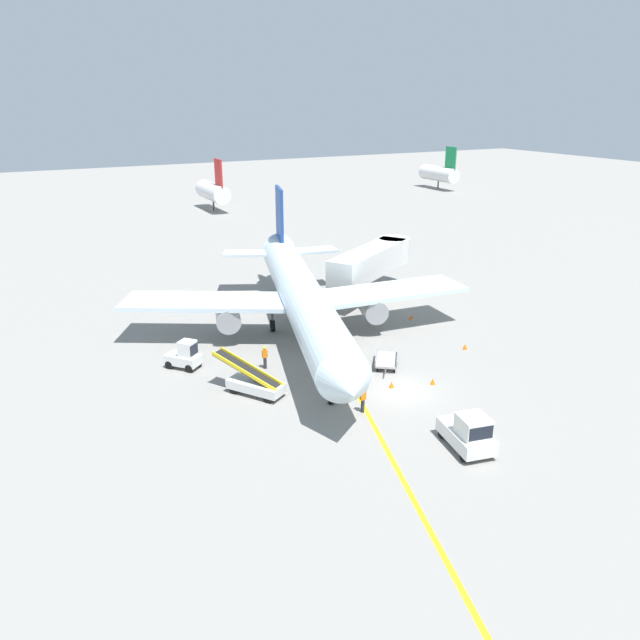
# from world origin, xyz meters

# --- Properties ---
(ground_plane) EXTENTS (300.00, 300.00, 0.00)m
(ground_plane) POSITION_xyz_m (0.00, 0.00, 0.00)
(ground_plane) COLOR gray
(taxi_line_yellow) EXTENTS (23.93, 76.52, 0.01)m
(taxi_line_yellow) POSITION_xyz_m (-1.61, 5.00, 0.00)
(taxi_line_yellow) COLOR yellow
(taxi_line_yellow) RESTS_ON ground
(airliner) EXTENTS (27.73, 34.57, 10.10)m
(airliner) POSITION_xyz_m (-1.45, 12.10, 3.42)
(airliner) COLOR silver
(airliner) RESTS_ON ground
(jet_bridge) EXTENTS (12.20, 8.92, 4.85)m
(jet_bridge) POSITION_xyz_m (9.67, 18.66, 3.54)
(jet_bridge) COLOR silver
(jet_bridge) RESTS_ON ground
(pushback_tug) EXTENTS (2.56, 3.90, 2.20)m
(pushback_tug) POSITION_xyz_m (-0.92, -7.59, 0.99)
(pushback_tug) COLOR silver
(pushback_tug) RESTS_ON ground
(baggage_tug_near_wing) EXTENTS (2.54, 2.67, 2.10)m
(baggage_tug_near_wing) POSITION_xyz_m (-11.62, 10.24, 0.93)
(baggage_tug_near_wing) COLOR silver
(baggage_tug_near_wing) RESTS_ON ground
(belt_loader_forward_hold) EXTENTS (3.80, 4.86, 2.59)m
(belt_loader_forward_hold) POSITION_xyz_m (-8.78, 4.12, 0.78)
(belt_loader_forward_hold) COLOR silver
(belt_loader_forward_hold) RESTS_ON ground
(baggage_cart_loaded) EXTENTS (2.91, 3.51, 0.94)m
(baggage_cart_loaded) POSITION_xyz_m (1.35, 3.88, 0.47)
(baggage_cart_loaded) COLOR #A5A5A8
(baggage_cart_loaded) RESTS_ON ground
(ground_crew_marshaller) EXTENTS (0.36, 0.24, 1.70)m
(ground_crew_marshaller) POSITION_xyz_m (-6.60, 7.52, 0.91)
(ground_crew_marshaller) COLOR #26262D
(ground_crew_marshaller) RESTS_ON ground
(ground_crew_wing_walker) EXTENTS (0.36, 0.24, 1.70)m
(ground_crew_wing_walker) POSITION_xyz_m (-3.82, -1.28, 0.91)
(ground_crew_wing_walker) COLOR #26262D
(ground_crew_wing_walker) RESTS_ON ground
(safety_cone_nose_left) EXTENTS (0.36, 0.36, 0.44)m
(safety_cone_nose_left) POSITION_xyz_m (2.42, -0.15, 0.22)
(safety_cone_nose_left) COLOR orange
(safety_cone_nose_left) RESTS_ON ground
(safety_cone_nose_right) EXTENTS (0.36, 0.36, 0.44)m
(safety_cone_nose_right) POSITION_xyz_m (-0.31, 0.75, 0.22)
(safety_cone_nose_right) COLOR orange
(safety_cone_nose_right) RESTS_ON ground
(safety_cone_wingtip_left) EXTENTS (0.36, 0.36, 0.44)m
(safety_cone_wingtip_left) POSITION_xyz_m (8.41, 3.66, 0.22)
(safety_cone_wingtip_left) COLOR orange
(safety_cone_wingtip_left) RESTS_ON ground
(safety_cone_wingtip_right) EXTENTS (0.36, 0.36, 0.44)m
(safety_cone_wingtip_right) POSITION_xyz_m (8.76, 11.22, 0.22)
(safety_cone_wingtip_right) COLOR orange
(safety_cone_wingtip_right) RESTS_ON ground
(distant_aircraft_mid_left) EXTENTS (3.00, 10.10, 8.80)m
(distant_aircraft_mid_left) POSITION_xyz_m (11.17, 71.89, 3.22)
(distant_aircraft_mid_left) COLOR silver
(distant_aircraft_mid_left) RESTS_ON ground
(distant_aircraft_mid_right) EXTENTS (3.00, 10.10, 8.80)m
(distant_aircraft_mid_right) POSITION_xyz_m (61.23, 74.80, 3.22)
(distant_aircraft_mid_right) COLOR silver
(distant_aircraft_mid_right) RESTS_ON ground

